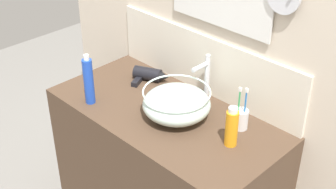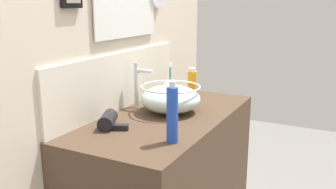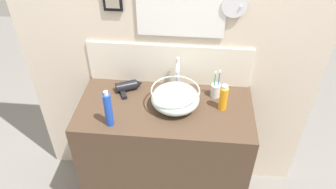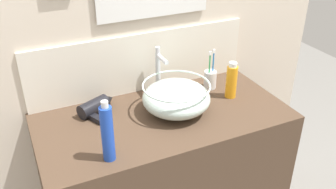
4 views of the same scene
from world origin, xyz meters
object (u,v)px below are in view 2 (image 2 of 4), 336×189
Objects in this scene: lotion_bottle at (192,84)px; hair_drier at (109,120)px; glass_bowl_sink at (170,98)px; toothbrush_cup at (170,90)px; faucet at (138,82)px; soap_dispenser at (172,114)px.

hair_drier is at bearing 168.23° from lotion_bottle.
glass_bowl_sink is 0.28m from toothbrush_cup.
hair_drier is at bearing -171.76° from faucet.
soap_dispenser is at bearing -133.95° from faucet.
soap_dispenser is at bearing -162.65° from lotion_bottle.
lotion_bottle reaches higher than glass_bowl_sink.
lotion_bottle is at bearing -11.77° from hair_drier.
soap_dispenser is (-0.36, -0.38, -0.02)m from faucet.
soap_dispenser is (-0.36, -0.19, 0.04)m from glass_bowl_sink.
toothbrush_cup reaches higher than hair_drier.
faucet is 0.27m from toothbrush_cup.
toothbrush_cup is at bearing 27.89° from glass_bowl_sink.
toothbrush_cup is at bearing 109.39° from lotion_bottle.
lotion_bottle is 0.69m from soap_dispenser.
soap_dispenser reaches higher than toothbrush_cup.
soap_dispenser reaches higher than glass_bowl_sink.
toothbrush_cup is 0.70m from soap_dispenser.
glass_bowl_sink is at bearing -152.11° from toothbrush_cup.
glass_bowl_sink is 1.27× the size of faucet.
toothbrush_cup is 1.13× the size of lotion_bottle.
faucet is at bearing 8.24° from hair_drier.
glass_bowl_sink is 1.22× the size of soap_dispenser.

